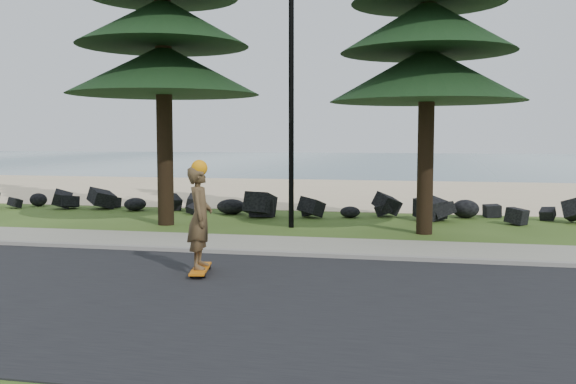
% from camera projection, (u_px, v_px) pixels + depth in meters
% --- Properties ---
extents(ground, '(160.00, 160.00, 0.00)m').
position_uv_depth(ground, '(262.00, 248.00, 14.11)').
color(ground, '#314917').
rests_on(ground, ground).
extents(road, '(160.00, 7.00, 0.02)m').
position_uv_depth(road, '(188.00, 297.00, 9.73)').
color(road, black).
rests_on(road, ground).
extents(kerb, '(160.00, 0.20, 0.10)m').
position_uv_depth(kerb, '(251.00, 253.00, 13.23)').
color(kerb, gray).
rests_on(kerb, ground).
extents(sidewalk, '(160.00, 2.00, 0.08)m').
position_uv_depth(sidewalk, '(264.00, 244.00, 14.30)').
color(sidewalk, gray).
rests_on(sidewalk, ground).
extents(beach_sand, '(160.00, 15.00, 0.01)m').
position_uv_depth(beach_sand, '(343.00, 192.00, 28.24)').
color(beach_sand, beige).
rests_on(beach_sand, ground).
extents(ocean, '(160.00, 58.00, 0.01)m').
position_uv_depth(ocean, '(388.00, 161.00, 63.81)').
color(ocean, '#355B67').
rests_on(ocean, ground).
extents(seawall_boulders, '(60.00, 2.40, 1.10)m').
position_uv_depth(seawall_boulders, '(307.00, 216.00, 19.57)').
color(seawall_boulders, black).
rests_on(seawall_boulders, ground).
extents(lamp_post, '(0.25, 0.14, 8.14)m').
position_uv_depth(lamp_post, '(291.00, 72.00, 16.87)').
color(lamp_post, black).
rests_on(lamp_post, ground).
extents(skateboarder, '(0.56, 1.12, 2.02)m').
position_uv_depth(skateboarder, '(200.00, 218.00, 11.28)').
color(skateboarder, '#D2680C').
rests_on(skateboarder, ground).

